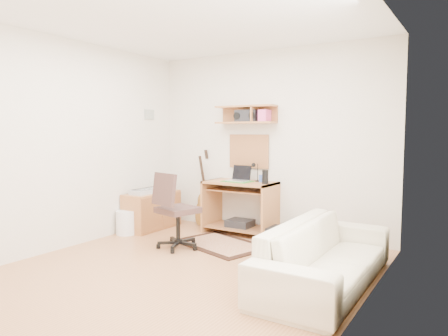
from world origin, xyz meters
The scene contains 22 objects.
floor centered at (0.00, 0.00, -0.01)m, with size 3.60×4.00×0.01m, color #B97C4D.
ceiling centered at (0.00, 0.00, 2.60)m, with size 3.60×4.00×0.01m, color white.
back_wall centered at (0.00, 2.00, 1.30)m, with size 3.60×0.01×2.60m, color silver.
left_wall centered at (-1.80, 0.00, 1.30)m, with size 0.01×4.00×2.60m, color silver.
right_wall centered at (1.80, 0.00, 1.30)m, with size 0.01×4.00×2.60m, color silver.
wall_shelf centered at (-0.30, 1.88, 1.70)m, with size 0.90×0.25×0.26m, color #B87540.
cork_board centered at (-0.30, 1.98, 1.17)m, with size 0.64×0.03×0.49m, color tan.
wall_photo centered at (-1.79, 1.50, 1.72)m, with size 0.02×0.20×0.15m, color #4C8CBF.
desk centered at (-0.30, 1.73, 0.38)m, with size 1.00×0.55×0.75m, color #B87540, non-canonical shape.
laptop centered at (-0.33, 1.71, 0.86)m, with size 0.30×0.30×0.23m, color silver, non-canonical shape.
speaker centered at (0.12, 1.68, 0.84)m, with size 0.09×0.09×0.19m, color black.
desk_lamp centered at (-0.10, 1.87, 0.88)m, with size 0.09×0.09×0.26m, color black, non-canonical shape.
pencil_cup centered at (-0.01, 1.83, 0.80)m, with size 0.07×0.07×0.10m, color #3754A5.
boombox centered at (-0.28, 1.87, 1.68)m, with size 0.33×0.15×0.17m, color black.
rug centered at (-0.21, 1.08, 0.01)m, with size 1.16×0.78×0.02m, color #C9B086.
task_chair centered at (-0.59, 0.66, 0.48)m, with size 0.49×0.49×0.97m, color #3B2823, non-canonical shape.
cabinet centered at (-1.58, 1.29, 0.28)m, with size 0.40×0.90×0.55m, color #B87540.
music_keyboard centered at (-1.58, 1.29, 0.58)m, with size 0.23×0.73×0.06m, color #B2B5BA.
guitar centered at (-1.06, 1.86, 0.59)m, with size 0.32×0.20×1.18m, color #A97634, non-canonical shape.
waste_basket centered at (-1.65, 0.82, 0.17)m, with size 0.28×0.28×0.34m, color white.
printer centered at (0.37, 1.68, 0.08)m, with size 0.44×0.34×0.17m, color #A5A8AA.
sofa centered at (1.38, 0.43, 0.39)m, with size 2.01×0.59×0.78m, color beige.
Camera 1 is at (2.60, -3.36, 1.45)m, focal length 33.28 mm.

